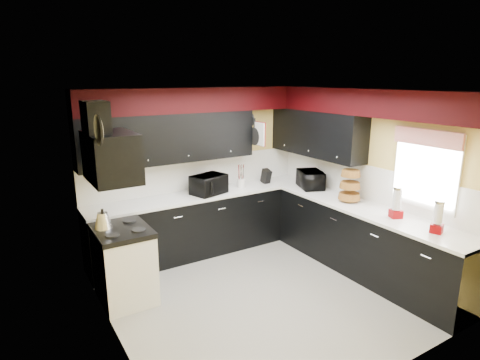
{
  "coord_description": "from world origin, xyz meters",
  "views": [
    {
      "loc": [
        -2.63,
        -3.75,
        2.65
      ],
      "look_at": [
        0.2,
        0.85,
        1.26
      ],
      "focal_mm": 30.0,
      "sensor_mm": 36.0,
      "label": 1
    }
  ],
  "objects_px": {
    "toaster_oven": "(209,184)",
    "utensil_crock": "(241,183)",
    "knife_block": "(266,176)",
    "kettle": "(103,220)",
    "microwave": "(311,180)"
  },
  "relations": [
    {
      "from": "toaster_oven",
      "to": "utensil_crock",
      "type": "height_order",
      "value": "toaster_oven"
    },
    {
      "from": "toaster_oven",
      "to": "microwave",
      "type": "relative_size",
      "value": 1.01
    },
    {
      "from": "knife_block",
      "to": "kettle",
      "type": "relative_size",
      "value": 1.1
    },
    {
      "from": "utensil_crock",
      "to": "knife_block",
      "type": "bearing_deg",
      "value": -0.12
    },
    {
      "from": "microwave",
      "to": "kettle",
      "type": "relative_size",
      "value": 2.35
    },
    {
      "from": "toaster_oven",
      "to": "knife_block",
      "type": "height_order",
      "value": "toaster_oven"
    },
    {
      "from": "toaster_oven",
      "to": "knife_block",
      "type": "distance_m",
      "value": 1.08
    },
    {
      "from": "toaster_oven",
      "to": "microwave",
      "type": "height_order",
      "value": "toaster_oven"
    },
    {
      "from": "microwave",
      "to": "utensil_crock",
      "type": "height_order",
      "value": "microwave"
    },
    {
      "from": "microwave",
      "to": "kettle",
      "type": "distance_m",
      "value": 3.21
    },
    {
      "from": "toaster_oven",
      "to": "utensil_crock",
      "type": "bearing_deg",
      "value": -10.89
    },
    {
      "from": "kettle",
      "to": "knife_block",
      "type": "bearing_deg",
      "value": 12.46
    },
    {
      "from": "toaster_oven",
      "to": "utensil_crock",
      "type": "relative_size",
      "value": 3.57
    },
    {
      "from": "knife_block",
      "to": "kettle",
      "type": "xyz_separation_m",
      "value": [
        -2.77,
        -0.61,
        -0.04
      ]
    },
    {
      "from": "utensil_crock",
      "to": "knife_block",
      "type": "xyz_separation_m",
      "value": [
        0.48,
        -0.0,
        0.05
      ]
    }
  ]
}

